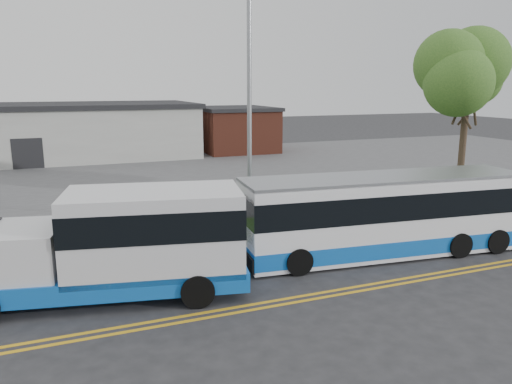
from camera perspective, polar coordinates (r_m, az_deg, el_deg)
name	(u,v)px	position (r m, az deg, el deg)	size (l,w,h in m)	color
ground	(196,261)	(16.95, -6.88, -7.84)	(140.00, 140.00, 0.00)	#28282B
lane_line_north	(234,308)	(13.54, -2.57, -13.07)	(70.00, 0.12, 0.01)	gold
lane_line_south	(237,312)	(13.28, -2.13, -13.59)	(70.00, 0.12, 0.01)	gold
curb	(188,249)	(17.94, -7.80, -6.48)	(80.00, 0.30, 0.15)	#9E9B93
verge	(176,236)	(19.61, -9.08, -4.96)	(80.00, 3.30, 0.10)	#2C521B
parking_lot	(127,176)	(33.18, -14.48, 1.83)	(80.00, 25.00, 0.10)	#4C4C4F
commercial_building	(29,132)	(42.63, -24.47, 6.24)	(25.40, 10.40, 4.35)	#9E9E99
brick_wing	(235,129)	(44.06, -2.43, 7.18)	(6.30, 7.30, 3.90)	brown
tree_east	(469,75)	(25.75, 23.14, 12.17)	(5.20, 5.20, 8.33)	#3B2D20
streetlight_near	(250,99)	(19.46, -0.69, 10.57)	(0.35, 1.53, 9.50)	gray
shuttle_bus	(127,241)	(14.21, -14.56, -5.40)	(8.01, 3.89, 2.96)	blue
transit_bus	(384,215)	(17.70, 14.37, -2.54)	(10.15, 3.22, 2.77)	white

